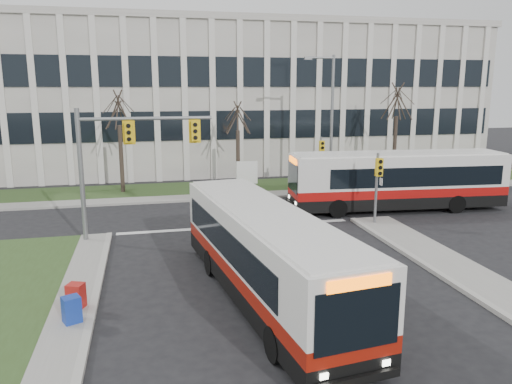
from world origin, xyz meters
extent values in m
plane|color=black|center=(0.00, 0.00, 0.00)|extent=(120.00, 120.00, 0.00)
cube|color=#9E9B93|center=(5.00, 15.20, 0.07)|extent=(44.00, 1.60, 0.14)
cube|color=#324A1F|center=(5.00, 18.00, 0.06)|extent=(44.00, 5.00, 0.12)
cube|color=beige|center=(5.00, 30.00, 6.00)|extent=(40.00, 16.00, 12.00)
cylinder|color=slate|center=(-7.30, 7.20, 3.10)|extent=(0.22, 0.22, 6.20)
cylinder|color=slate|center=(-4.30, 7.20, 5.70)|extent=(6.00, 0.16, 0.16)
cube|color=yellow|center=(-5.10, 7.05, 5.10)|extent=(0.34, 0.24, 0.92)
cube|color=yellow|center=(-2.10, 7.05, 5.10)|extent=(0.34, 0.24, 0.92)
cylinder|color=slate|center=(7.20, 7.00, 1.90)|extent=(0.14, 0.14, 3.80)
cube|color=yellow|center=(7.20, 6.80, 3.10)|extent=(0.34, 0.24, 0.92)
cylinder|color=slate|center=(7.20, 15.50, 1.90)|extent=(0.14, 0.14, 3.80)
cube|color=yellow|center=(7.20, 15.30, 3.10)|extent=(0.34, 0.24, 0.92)
cylinder|color=slate|center=(8.20, 16.20, 4.60)|extent=(0.20, 0.20, 9.20)
cylinder|color=slate|center=(7.30, 16.20, 9.00)|extent=(1.80, 0.14, 0.14)
cube|color=slate|center=(6.40, 16.20, 8.95)|extent=(0.50, 0.25, 0.18)
cylinder|color=slate|center=(1.90, 17.50, 0.50)|extent=(0.08, 0.08, 1.00)
cylinder|color=slate|center=(3.10, 17.50, 0.50)|extent=(0.08, 0.08, 1.00)
cube|color=white|center=(2.50, 17.50, 1.20)|extent=(1.50, 0.12, 1.60)
cylinder|color=#42352B|center=(-6.00, 18.00, 2.31)|extent=(0.28, 0.28, 4.62)
cylinder|color=#42352B|center=(2.00, 18.20, 2.05)|extent=(0.28, 0.28, 4.09)
cylinder|color=#42352B|center=(14.00, 18.00, 2.48)|extent=(0.28, 0.28, 4.95)
cube|color=#16339A|center=(-6.80, -1.47, 0.47)|extent=(0.64, 0.62, 0.95)
cube|color=#AE1B16|center=(-6.80, -0.44, 0.47)|extent=(0.63, 0.60, 0.95)
camera|label=1|loc=(-4.41, -16.33, 7.15)|focal=35.00mm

